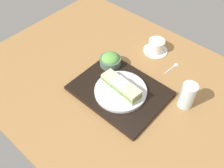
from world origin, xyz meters
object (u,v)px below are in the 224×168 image
Objects in this scene: sandwich_plate at (121,91)px; teaspoon at (174,66)px; sandwich_middle at (121,86)px; sandwich_far at (131,94)px; sandwich_near at (111,79)px; drinking_glass at (187,95)px; coffee_cup at (156,46)px; salad_bowl at (110,60)px.

teaspoon is (8.42, 31.42, -2.15)cm from sandwich_plate.
sandwich_far is (6.22, -0.54, 0.08)cm from sandwich_middle.
sandwich_near is 12.48cm from sandwich_far.
teaspoon is at bearing 75.00° from sandwich_middle.
drinking_glass is at bearing 24.01° from sandwich_near.
coffee_cup is (0.93, 34.16, -2.35)cm from sandwich_near.
salad_bowl is 39.61cm from drinking_glass.
sandwich_plate is at bearing 175.01° from sandwich_far.
drinking_glass reaches higher than sandwich_middle.
sandwich_plate is 1.88× the size of drinking_glass.
sandwich_far is 0.59× the size of coffee_cup.
coffee_cup is at bearing 68.32° from salad_bowl.
sandwich_plate is 2.27× the size of salad_bowl.
coffee_cup is at bearing 98.66° from sandwich_middle.
sandwich_plate is at bearing -149.82° from drinking_glass.
sandwich_near is at bearing 175.01° from sandwich_plate.
sandwich_near is 0.99× the size of sandwich_far.
sandwich_near is at bearing 175.01° from sandwich_far.
sandwich_near is 1.00× the size of sandwich_middle.
sandwich_middle is 28.10cm from drinking_glass.
sandwich_middle reaches higher than coffee_cup.
sandwich_far is at bearing -71.92° from coffee_cup.
salad_bowl is at bearing 146.26° from sandwich_middle.
sandwich_far reaches higher than sandwich_near.
sandwich_far is 32.49cm from teaspoon.
sandwich_middle is 0.74× the size of salad_bowl.
salad_bowl is (-8.87, 9.53, -0.90)cm from sandwich_near.
sandwich_far reaches higher than sandwich_plate.
sandwich_far reaches higher than sandwich_middle.
salad_bowl is 0.96× the size of teaspoon.
drinking_glass is 1.16× the size of teaspoon.
drinking_glass is (24.29, 14.13, 3.66)cm from sandwich_plate.
sandwich_far is (6.22, -0.54, 3.27)cm from sandwich_plate.
sandwich_plate is 3.06× the size of sandwich_near.
sandwich_near is 0.59× the size of coffee_cup.
teaspoon is at bearing -13.49° from coffee_cup.
sandwich_plate is at bearing -116.57° from sandwich_middle.
drinking_glass reaches higher than sandwich_plate.
sandwich_far is (12.43, -1.09, 0.32)cm from sandwich_near.
salad_bowl is 0.83× the size of drinking_glass.
sandwich_middle is at bearing -33.74° from salad_bowl.
sandwich_middle is 18.17cm from salad_bowl.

